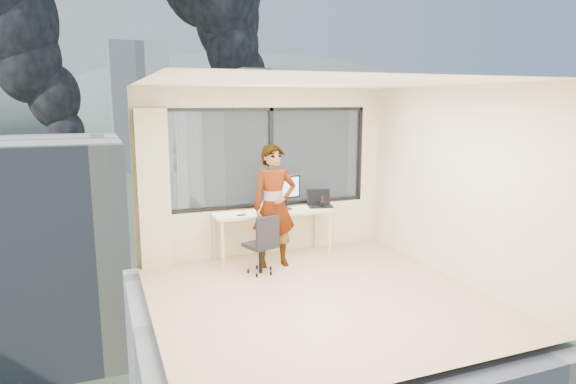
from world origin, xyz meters
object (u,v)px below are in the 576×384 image
person (274,206)px  game_console (266,205)px  desk (272,234)px  chair (260,243)px  laptop (320,199)px  handbag (314,198)px  monitor (285,192)px

person → game_console: size_ratio=5.37×
desk → person: person is taller
chair → laptop: size_ratio=2.20×
person → game_console: 0.58m
game_console → desk: bearing=-71.3°
laptop → handbag: size_ratio=1.67×
chair → laptop: bearing=8.1°
monitor → game_console: 0.38m
desk → laptop: 0.94m
chair → monitor: size_ratio=1.65×
game_console → handbag: (0.82, -0.00, 0.05)m
game_console → person: bearing=-84.2°
desk → person: bearing=-105.1°
game_console → handbag: size_ratio=1.41×
desk → monitor: size_ratio=3.44×
desk → chair: 0.71m
handbag → chair: bearing=-154.4°
desk → laptop: laptop is taller
handbag → laptop: bearing=-98.7°
chair → monitor: bearing=28.2°
chair → person: size_ratio=0.48×
laptop → handbag: laptop is taller
chair → handbag: 1.50m
person → laptop: person is taller
monitor → laptop: size_ratio=1.33×
chair → handbag: bearing=16.5°
chair → game_console: chair is taller
desk → chair: bearing=-123.3°
desk → monitor: 0.68m
game_console → laptop: size_ratio=0.84×
chair → monitor: monitor is taller
chair → handbag: size_ratio=3.66×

